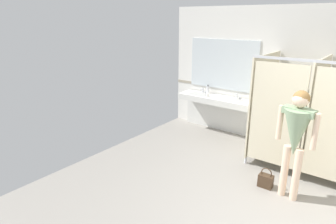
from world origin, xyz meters
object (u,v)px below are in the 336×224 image
(soap_dispenser, at_px, (208,90))
(paper_cup, at_px, (208,95))
(handbag, at_px, (266,180))
(person_standing, at_px, (296,132))

(soap_dispenser, xyz_separation_m, paper_cup, (0.16, -0.27, -0.05))
(handbag, xyz_separation_m, paper_cup, (-2.02, 1.53, 0.80))
(person_standing, height_order, handbag, person_standing)
(person_standing, distance_m, soap_dispenser, 3.16)
(handbag, height_order, paper_cup, paper_cup)
(person_standing, bearing_deg, handbag, 170.81)
(handbag, bearing_deg, soap_dispenser, 140.30)
(handbag, bearing_deg, person_standing, -9.19)
(soap_dispenser, distance_m, paper_cup, 0.32)
(person_standing, xyz_separation_m, soap_dispenser, (-2.54, 1.87, -0.11))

